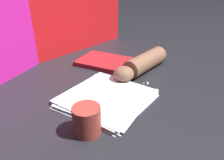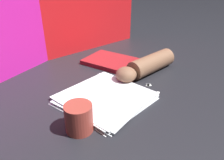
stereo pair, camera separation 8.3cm
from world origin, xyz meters
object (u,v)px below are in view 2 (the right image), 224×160
object	(u,v)px
book_closed	(112,62)
mug	(79,118)
scissors	(119,87)
paper_stack	(105,97)
hand_forearm	(146,66)

from	to	relation	value
book_closed	mug	distance (m)	0.52
book_closed	scissors	size ratio (longest dim) A/B	2.02
paper_stack	scissors	bearing A→B (deg)	6.17
paper_stack	hand_forearm	bearing A→B (deg)	-1.17
book_closed	mug	size ratio (longest dim) A/B	3.20
scissors	book_closed	bearing A→B (deg)	45.93
scissors	mug	size ratio (longest dim) A/B	1.58
book_closed	paper_stack	bearing A→B (deg)	-145.26
paper_stack	hand_forearm	xyz separation A→B (m)	(0.28, -0.01, 0.03)
paper_stack	hand_forearm	distance (m)	0.29
mug	scissors	bearing A→B (deg)	12.66
hand_forearm	mug	bearing A→B (deg)	-174.30
scissors	mug	distance (m)	0.29
book_closed	mug	bearing A→B (deg)	-151.83
paper_stack	book_closed	distance (m)	0.34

